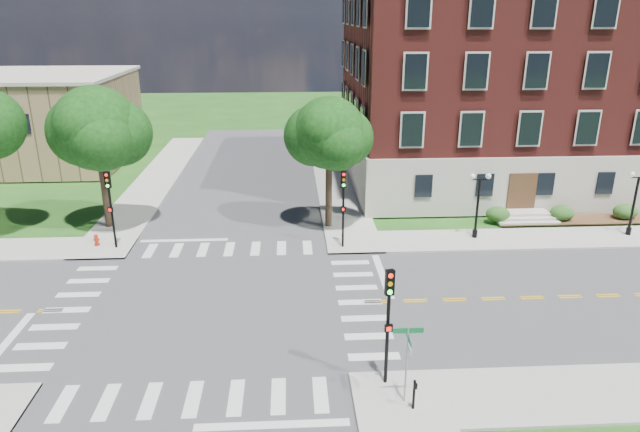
{
  "coord_description": "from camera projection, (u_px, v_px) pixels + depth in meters",
  "views": [
    {
      "loc": [
        3.78,
        -25.27,
        13.72
      ],
      "look_at": [
        5.4,
        4.04,
        3.2
      ],
      "focal_mm": 32.0,
      "sensor_mm": 36.0,
      "label": 1
    }
  ],
  "objects": [
    {
      "name": "sidewalk_nw",
      "position": [
        29.0,
        210.0,
        41.81
      ],
      "size": [
        34.0,
        34.0,
        0.12
      ],
      "color": "#9E9B93",
      "rests_on": "ground"
    },
    {
      "name": "fire_hydrant",
      "position": [
        96.0,
        240.0,
        35.12
      ],
      "size": [
        0.35,
        0.35,
        0.75
      ],
      "color": "#B3220D",
      "rests_on": "ground"
    },
    {
      "name": "traffic_signal_ne",
      "position": [
        343.0,
        199.0,
        34.02
      ],
      "size": [
        0.38,
        0.45,
        4.8
      ],
      "color": "black",
      "rests_on": "ground"
    },
    {
      "name": "ground",
      "position": [
        216.0,
        306.0,
        28.18
      ],
      "size": [
        160.0,
        160.0,
        0.0
      ],
      "primitive_type": "plane",
      "color": "#1B4E16",
      "rests_on": "ground"
    },
    {
      "name": "tree_d",
      "position": [
        329.0,
        133.0,
        36.41
      ],
      "size": [
        4.68,
        4.68,
        8.67
      ],
      "color": "black",
      "rests_on": "ground"
    },
    {
      "name": "main_building",
      "position": [
        531.0,
        81.0,
        47.29
      ],
      "size": [
        30.6,
        22.4,
        16.5
      ],
      "color": "#B9B3A3",
      "rests_on": "ground"
    },
    {
      "name": "twin_lamp_west",
      "position": [
        478.0,
        202.0,
        35.72
      ],
      "size": [
        1.36,
        0.36,
        4.23
      ],
      "color": "black",
      "rests_on": "ground"
    },
    {
      "name": "secondary_building",
      "position": [
        15.0,
        118.0,
        53.79
      ],
      "size": [
        20.4,
        15.4,
        8.3
      ],
      "color": "olive",
      "rests_on": "ground"
    },
    {
      "name": "street_sign_pole",
      "position": [
        407.0,
        350.0,
        20.39
      ],
      "size": [
        1.1,
        1.1,
        3.1
      ],
      "color": "gray",
      "rests_on": "ground"
    },
    {
      "name": "road_ew",
      "position": [
        216.0,
        306.0,
        28.18
      ],
      "size": [
        90.0,
        12.0,
        0.01
      ],
      "primitive_type": "cube",
      "color": "#3D3D3F",
      "rests_on": "ground"
    },
    {
      "name": "push_button_post",
      "position": [
        414.0,
        393.0,
        20.49
      ],
      "size": [
        0.14,
        0.21,
        1.2
      ],
      "color": "black",
      "rests_on": "ground"
    },
    {
      "name": "shrub_row",
      "position": [
        623.0,
        221.0,
        39.73
      ],
      "size": [
        18.0,
        2.0,
        1.3
      ],
      "primitive_type": null,
      "color": "#1F4717",
      "rests_on": "ground"
    },
    {
      "name": "twin_lamp_east",
      "position": [
        635.0,
        199.0,
        36.15
      ],
      "size": [
        1.36,
        0.36,
        4.23
      ],
      "color": "black",
      "rests_on": "ground"
    },
    {
      "name": "traffic_signal_nw",
      "position": [
        110.0,
        200.0,
        33.91
      ],
      "size": [
        0.36,
        0.42,
        4.8
      ],
      "color": "black",
      "rests_on": "ground"
    },
    {
      "name": "sidewalk_ne",
      "position": [
        442.0,
        202.0,
        43.41
      ],
      "size": [
        34.0,
        34.0,
        0.12
      ],
      "color": "#9E9B93",
      "rests_on": "ground"
    },
    {
      "name": "stop_bar_east",
      "position": [
        382.0,
        276.0,
        31.46
      ],
      "size": [
        0.4,
        5.5,
        0.0
      ],
      "primitive_type": "cube",
      "color": "silver",
      "rests_on": "ground"
    },
    {
      "name": "tree_c",
      "position": [
        96.0,
        129.0,
        36.19
      ],
      "size": [
        5.41,
        5.41,
        9.35
      ],
      "color": "black",
      "rests_on": "ground"
    },
    {
      "name": "crosswalk_east",
      "position": [
        360.0,
        302.0,
        28.55
      ],
      "size": [
        2.2,
        10.2,
        0.02
      ],
      "primitive_type": null,
      "color": "silver",
      "rests_on": "ground"
    },
    {
      "name": "road_ns",
      "position": [
        216.0,
        306.0,
        28.18
      ],
      "size": [
        12.0,
        90.0,
        0.01
      ],
      "primitive_type": "cube",
      "color": "#3D3D3F",
      "rests_on": "ground"
    },
    {
      "name": "traffic_signal_se",
      "position": [
        388.0,
        313.0,
        21.19
      ],
      "size": [
        0.36,
        0.41,
        4.8
      ],
      "color": "black",
      "rests_on": "ground"
    }
  ]
}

